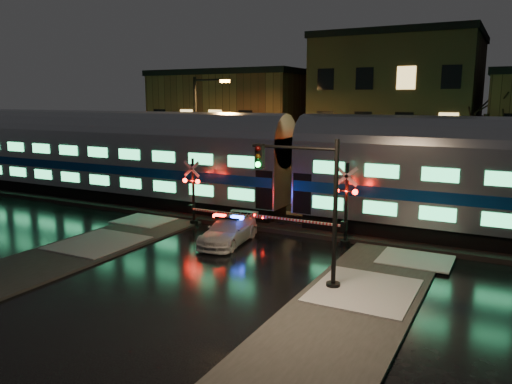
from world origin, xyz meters
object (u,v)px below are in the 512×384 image
police_car (228,231)px  crossing_signal_left (198,199)px  crossing_signal_right (338,212)px  streetlight (199,130)px  traffic_light (312,210)px

police_car → crossing_signal_left: 3.91m
crossing_signal_right → streetlight: bearing=151.6°
crossing_signal_right → crossing_signal_left: bearing=-180.0°
traffic_light → streetlight: (-13.18, 12.21, 1.89)m
police_car → crossing_signal_left: bearing=140.3°
police_car → traffic_light: (5.63, -3.42, 2.32)m
police_car → streetlight: bearing=124.3°
crossing_signal_left → traffic_light: size_ratio=0.95×
crossing_signal_right → police_car: bearing=-156.5°
crossing_signal_right → streetlight: size_ratio=0.67×
crossing_signal_right → crossing_signal_left: crossing_signal_right is taller
police_car → traffic_light: size_ratio=0.81×
crossing_signal_right → traffic_light: size_ratio=1.02×
traffic_light → crossing_signal_left: bearing=149.5°
traffic_light → streetlight: size_ratio=0.66×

